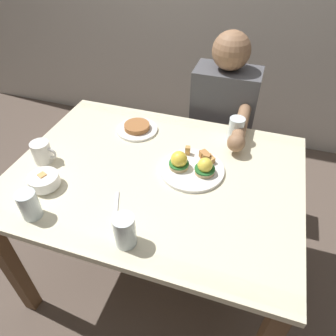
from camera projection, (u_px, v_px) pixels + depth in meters
ground_plane at (158, 268)px, 1.79m from camera, size 6.00×6.00×0.00m
dining_table at (156, 190)px, 1.37m from camera, size 1.20×0.90×0.74m
eggs_benedict_plate at (192, 166)px, 1.29m from camera, size 0.27×0.27×0.09m
fruit_bowl at (44, 181)px, 1.22m from camera, size 0.12×0.12×0.06m
coffee_mug at (42, 152)px, 1.33m from camera, size 0.11×0.08×0.09m
fork at (116, 209)px, 1.15m from camera, size 0.07×0.15×0.00m
water_glass_near at (236, 131)px, 1.44m from camera, size 0.07×0.07×0.12m
water_glass_far at (125, 232)px, 1.01m from camera, size 0.07×0.07×0.12m
water_glass_extra at (30, 206)px, 1.10m from camera, size 0.07×0.07×0.11m
side_plate at (137, 128)px, 1.53m from camera, size 0.20×0.20×0.04m
diner_person at (222, 123)px, 1.75m from camera, size 0.34×0.54×1.14m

